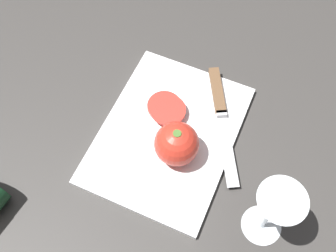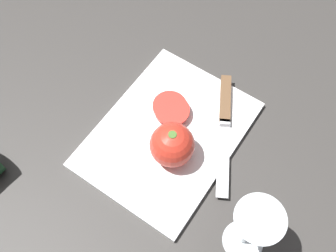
{
  "view_description": "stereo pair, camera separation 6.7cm",
  "coord_description": "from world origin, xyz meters",
  "px_view_note": "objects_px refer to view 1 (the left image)",
  "views": [
    {
      "loc": [
        0.4,
        0.13,
        0.73
      ],
      "look_at": [
        0.07,
        -0.02,
        0.04
      ],
      "focal_mm": 42.0,
      "sensor_mm": 36.0,
      "label": 1
    },
    {
      "loc": [
        0.37,
        0.19,
        0.73
      ],
      "look_at": [
        0.07,
        -0.02,
        0.04
      ],
      "focal_mm": 42.0,
      "sensor_mm": 36.0,
      "label": 2
    }
  ],
  "objects_px": {
    "whole_tomato": "(177,144)",
    "knife": "(219,102)",
    "tomato_slice_stack_near": "(166,108)",
    "wine_glass": "(275,209)"
  },
  "relations": [
    {
      "from": "tomato_slice_stack_near",
      "to": "whole_tomato",
      "type": "bearing_deg",
      "value": 35.2
    },
    {
      "from": "whole_tomato",
      "to": "knife",
      "type": "bearing_deg",
      "value": 165.38
    },
    {
      "from": "whole_tomato",
      "to": "wine_glass",
      "type": "bearing_deg",
      "value": 71.69
    },
    {
      "from": "wine_glass",
      "to": "tomato_slice_stack_near",
      "type": "bearing_deg",
      "value": -119.91
    },
    {
      "from": "wine_glass",
      "to": "knife",
      "type": "height_order",
      "value": "wine_glass"
    },
    {
      "from": "whole_tomato",
      "to": "tomato_slice_stack_near",
      "type": "bearing_deg",
      "value": -144.8
    },
    {
      "from": "wine_glass",
      "to": "whole_tomato",
      "type": "distance_m",
      "value": 0.22
    },
    {
      "from": "whole_tomato",
      "to": "tomato_slice_stack_near",
      "type": "height_order",
      "value": "whole_tomato"
    },
    {
      "from": "knife",
      "to": "wine_glass",
      "type": "bearing_deg",
      "value": 9.0
    },
    {
      "from": "wine_glass",
      "to": "tomato_slice_stack_near",
      "type": "relative_size",
      "value": 1.8
    }
  ]
}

